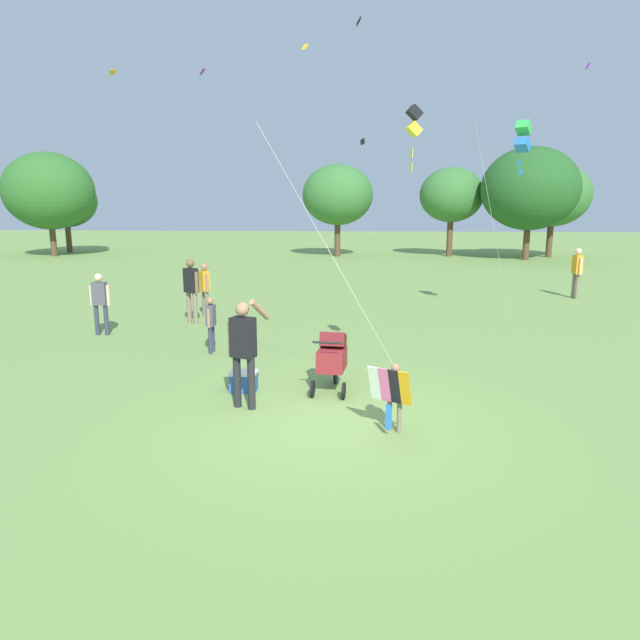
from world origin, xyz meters
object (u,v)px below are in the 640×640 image
at_px(child_with_butterfly_kite, 394,391).
at_px(person_kid_running, 577,269).
at_px(person_adult_flyer, 243,345).
at_px(kite_orange_delta, 523,137).
at_px(kite_adult_black, 412,126).
at_px(person_back_turned, 205,286).
at_px(person_red_shirt, 191,286).
at_px(person_sitting_far, 100,299).
at_px(cooler_box, 244,381).
at_px(person_couple_left, 211,320).
at_px(stroller, 332,356).

relative_size(child_with_butterfly_kite, person_kid_running, 0.58).
bearing_deg(person_adult_flyer, kite_orange_delta, 49.93).
xyz_separation_m(child_with_butterfly_kite, kite_adult_black, (0.31, 2.04, 3.76)).
bearing_deg(person_kid_running, person_back_turned, -160.54).
xyz_separation_m(person_red_shirt, person_sitting_far, (-1.82, -1.44, -0.13)).
height_order(person_adult_flyer, cooler_box, person_adult_flyer).
distance_m(person_couple_left, person_kid_running, 13.16).
xyz_separation_m(child_with_butterfly_kite, person_back_turned, (-4.82, 7.99, 0.29)).
distance_m(person_sitting_far, person_couple_left, 3.44).
distance_m(kite_orange_delta, person_kid_running, 6.60).
bearing_deg(kite_adult_black, cooler_box, -171.40).
xyz_separation_m(stroller, person_back_turned, (-3.88, 6.22, 0.29)).
xyz_separation_m(kite_adult_black, person_back_turned, (-5.13, 5.94, -3.47)).
bearing_deg(person_couple_left, person_back_turned, 106.92).
distance_m(stroller, person_couple_left, 3.58).
xyz_separation_m(kite_adult_black, cooler_box, (-2.75, -0.42, -4.19)).
bearing_deg(cooler_box, stroller, 5.28).
distance_m(person_red_shirt, cooler_box, 6.01).
bearing_deg(person_adult_flyer, stroller, 35.23).
bearing_deg(child_with_butterfly_kite, person_adult_flyer, 159.78).
height_order(person_back_turned, cooler_box, person_back_turned).
distance_m(stroller, person_sitting_far, 6.96).
xyz_separation_m(child_with_butterfly_kite, kite_orange_delta, (3.58, 7.77, 4.19)).
bearing_deg(person_red_shirt, child_with_butterfly_kite, -55.03).
bearing_deg(stroller, kite_adult_black, 12.51).
distance_m(kite_orange_delta, person_couple_left, 9.06).
height_order(person_couple_left, person_back_turned, person_back_turned).
relative_size(kite_adult_black, person_kid_running, 2.76).
bearing_deg(person_couple_left, person_sitting_far, 154.55).
relative_size(kite_adult_black, person_red_shirt, 2.71).
height_order(child_with_butterfly_kite, kite_adult_black, kite_adult_black).
relative_size(kite_orange_delta, cooler_box, 11.62).
distance_m(person_adult_flyer, cooler_box, 1.17).
relative_size(person_adult_flyer, kite_orange_delta, 0.34).
distance_m(person_adult_flyer, person_sitting_far, 6.54).
distance_m(child_with_butterfly_kite, person_couple_left, 5.50).
xyz_separation_m(kite_orange_delta, person_back_turned, (-8.39, 0.21, -3.90)).
relative_size(person_couple_left, person_kid_running, 0.71).
distance_m(child_with_butterfly_kite, person_back_turned, 9.33).
distance_m(person_adult_flyer, person_kid_running, 14.47).
height_order(stroller, person_red_shirt, person_red_shirt).
distance_m(person_red_shirt, person_back_turned, 0.96).
xyz_separation_m(person_sitting_far, cooler_box, (4.30, -3.97, -0.71)).
bearing_deg(person_back_turned, person_kid_running, 19.46).
distance_m(kite_orange_delta, person_sitting_far, 11.25).
relative_size(person_sitting_far, person_couple_left, 1.25).
height_order(person_adult_flyer, kite_adult_black, kite_adult_black).
xyz_separation_m(stroller, person_kid_running, (7.75, 10.33, 0.39)).
relative_size(person_sitting_far, person_back_turned, 0.99).
xyz_separation_m(person_adult_flyer, cooler_box, (-0.18, 0.79, -0.84)).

